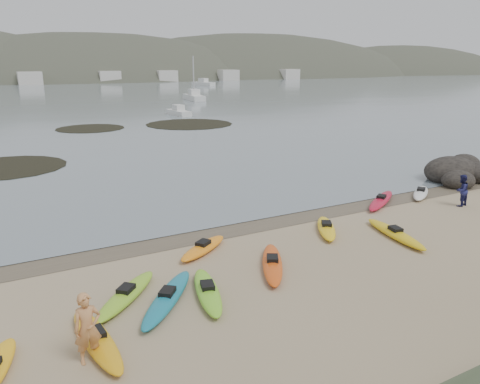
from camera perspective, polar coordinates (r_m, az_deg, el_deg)
ground at (r=21.41m, az=0.00°, el=-3.87°), size 600.00×600.00×0.00m
wet_sand at (r=21.16m, az=0.39°, el=-4.10°), size 60.00×60.00×0.00m
kayaks at (r=17.67m, az=3.80°, el=-7.68°), size 23.53×8.92×0.34m
person_west at (r=12.37m, az=-18.09°, el=-15.51°), size 0.68×0.46×1.83m
person_east at (r=26.29m, az=25.39°, el=0.18°), size 0.87×0.72×1.65m
rock_cluster at (r=32.29m, az=25.24°, el=1.78°), size 5.31×3.91×1.81m
kelp_mats at (r=49.05m, az=-13.75°, el=6.86°), size 29.31×24.87×0.04m
moored_boats at (r=100.56m, az=-24.61°, el=10.53°), size 101.78×79.04×1.38m
far_hills at (r=218.51m, az=-15.75°, el=9.02°), size 550.00×135.00×80.00m
far_town at (r=163.54m, az=-23.78°, el=12.57°), size 199.00×5.00×4.00m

